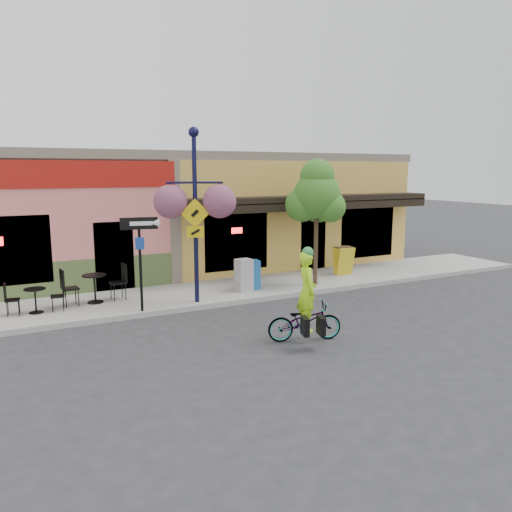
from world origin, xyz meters
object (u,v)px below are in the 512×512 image
Objects in this scene: building at (167,210)px; newspaper_box_blue at (252,275)px; lamp_post at (195,216)px; one_way_sign at (140,265)px; bicycle at (305,321)px; newspaper_box_grey at (244,275)px; street_tree at (316,222)px; cyclist_rider at (307,302)px.

building reaches higher than newspaper_box_blue.
lamp_post is 2.04m from one_way_sign.
bicycle is 4.54m from lamp_post.
bicycle is at bearing -49.69° from lamp_post.
building is 7.48m from one_way_sign.
newspaper_box_grey is (0.54, -6.03, -1.60)m from building.
newspaper_box_grey reaches higher than newspaper_box_blue.
newspaper_box_grey is 2.93m from street_tree.
lamp_post is at bearing 34.66° from cyclist_rider.
building is at bearing 16.49° from bicycle.
cyclist_rider is (-0.01, -10.46, -1.34)m from building.
street_tree is at bearing -64.68° from building.
one_way_sign is at bearing 55.36° from cyclist_rider.
newspaper_box_grey is at bearing 23.22° from one_way_sign.
lamp_post reaches higher than newspaper_box_blue.
bicycle is 0.35× the size of lamp_post.
building is 19.70× the size of newspaper_box_blue.
building is 10.01× the size of cyclist_rider.
one_way_sign is (-2.88, -6.85, -0.84)m from building.
cyclist_rider is at bearing -49.01° from lamp_post.
lamp_post is 1.19× the size of street_tree.
newspaper_box_blue is (3.75, 0.88, -0.80)m from one_way_sign.
lamp_post is at bearing 33.98° from bicycle.
one_way_sign reaches higher than cyclist_rider.
bicycle is 4.59m from newspaper_box_blue.
newspaper_box_grey is 0.24× the size of street_tree.
newspaper_box_grey is at bearing 9.68° from cyclist_rider.
one_way_sign is 2.72× the size of newspaper_box_blue.
bicycle is 1.86× the size of newspaper_box_blue.
building is at bearing 103.20° from newspaper_box_blue.
street_tree is (2.46, -0.31, 1.56)m from newspaper_box_grey.
one_way_sign reaches higher than bicycle.
bicycle is 1.72× the size of newspaper_box_grey.
newspaper_box_blue is at bearing 5.72° from cyclist_rider.
newspaper_box_blue is at bearing 22.96° from one_way_sign.
cyclist_rider is 1.97× the size of newspaper_box_blue.
cyclist_rider reaches higher than newspaper_box_blue.
newspaper_box_grey reaches higher than bicycle.
newspaper_box_blue is (0.87, -5.97, -1.64)m from building.
newspaper_box_blue is (2.11, 0.66, -1.98)m from lamp_post.
street_tree reaches higher than cyclist_rider.
newspaper_box_grey is at bearing -164.61° from newspaper_box_blue.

